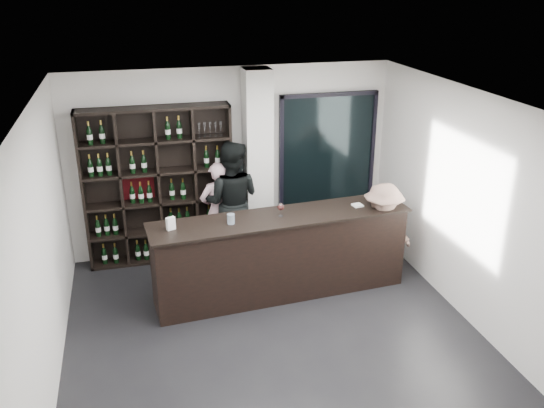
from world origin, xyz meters
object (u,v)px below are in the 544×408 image
object	(u,v)px
wine_shelf	(159,186)
taster_pink	(218,211)
tasting_counter	(281,255)
taster_black	(231,202)
customer	(382,234)

from	to	relation	value
wine_shelf	taster_pink	size ratio (longest dim) A/B	1.54
tasting_counter	taster_pink	xyz separation A→B (m)	(-0.64, 1.30, 0.19)
taster_pink	taster_black	distance (m)	0.27
taster_pink	taster_black	bearing A→B (deg)	145.55
tasting_counter	taster_black	size ratio (longest dim) A/B	1.87
wine_shelf	tasting_counter	distance (m)	2.19
taster_black	customer	world-z (taller)	taster_black
wine_shelf	customer	xyz separation A→B (m)	(2.95, -1.52, -0.45)
wine_shelf	taster_pink	distance (m)	0.97
wine_shelf	taster_pink	xyz separation A→B (m)	(0.86, -0.17, -0.42)
wine_shelf	tasting_counter	world-z (taller)	wine_shelf
taster_pink	customer	distance (m)	2.49
customer	tasting_counter	bearing A→B (deg)	166.06
tasting_counter	taster_black	distance (m)	1.35
taster_black	wine_shelf	bearing A→B (deg)	8.07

